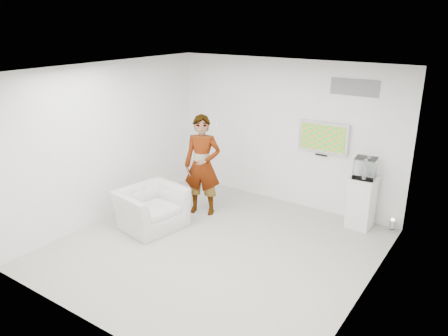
{
  "coord_description": "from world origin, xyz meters",
  "views": [
    {
      "loc": [
        3.87,
        -5.4,
        3.76
      ],
      "look_at": [
        -0.23,
        0.6,
        1.24
      ],
      "focal_mm": 35.0,
      "sensor_mm": 36.0,
      "label": 1
    }
  ],
  "objects_px": {
    "tv": "(323,137)",
    "person": "(202,165)",
    "pedestal": "(361,202)",
    "armchair": "(151,208)",
    "floor_uplight": "(392,225)"
  },
  "relations": [
    {
      "from": "armchair",
      "to": "pedestal",
      "type": "height_order",
      "value": "pedestal"
    },
    {
      "from": "tv",
      "to": "pedestal",
      "type": "distance_m",
      "value": 1.43
    },
    {
      "from": "person",
      "to": "armchair",
      "type": "height_order",
      "value": "person"
    },
    {
      "from": "tv",
      "to": "person",
      "type": "relative_size",
      "value": 0.5
    },
    {
      "from": "armchair",
      "to": "pedestal",
      "type": "distance_m",
      "value": 3.93
    },
    {
      "from": "tv",
      "to": "armchair",
      "type": "xyz_separation_m",
      "value": [
        -2.32,
        -2.45,
        -1.18
      ]
    },
    {
      "from": "person",
      "to": "armchair",
      "type": "distance_m",
      "value": 1.3
    },
    {
      "from": "armchair",
      "to": "floor_uplight",
      "type": "relative_size",
      "value": 4.61
    },
    {
      "from": "floor_uplight",
      "to": "tv",
      "type": "bearing_deg",
      "value": 175.94
    },
    {
      "from": "person",
      "to": "pedestal",
      "type": "distance_m",
      "value": 3.1
    },
    {
      "from": "tv",
      "to": "floor_uplight",
      "type": "relative_size",
      "value": 4.0
    },
    {
      "from": "person",
      "to": "armchair",
      "type": "relative_size",
      "value": 1.74
    },
    {
      "from": "tv",
      "to": "armchair",
      "type": "relative_size",
      "value": 0.87
    },
    {
      "from": "tv",
      "to": "armchair",
      "type": "bearing_deg",
      "value": -133.33
    },
    {
      "from": "tv",
      "to": "pedestal",
      "type": "bearing_deg",
      "value": -14.92
    }
  ]
}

